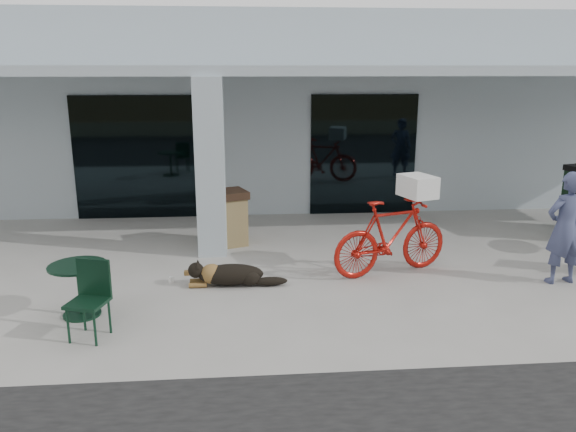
{
  "coord_description": "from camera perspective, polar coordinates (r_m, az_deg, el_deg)",
  "views": [
    {
      "loc": [
        -0.95,
        -7.47,
        3.25
      ],
      "look_at": [
        -0.24,
        1.04,
        1.0
      ],
      "focal_mm": 35.0,
      "sensor_mm": 36.0,
      "label": 1
    }
  ],
  "objects": [
    {
      "name": "person",
      "position": [
        9.58,
        26.32,
        -1.12
      ],
      "size": [
        0.7,
        0.51,
        1.76
      ],
      "primitive_type": "imported",
      "rotation": [
        0.0,
        0.0,
        3.29
      ],
      "color": "#41486E",
      "rests_on": "ground"
    },
    {
      "name": "storefront_glass_left",
      "position": [
        12.79,
        -14.92,
        5.73
      ],
      "size": [
        2.8,
        0.06,
        2.7
      ],
      "primitive_type": "cube",
      "color": "black",
      "rests_on": "ground"
    },
    {
      "name": "bicycle",
      "position": [
        9.19,
        10.45,
        -2.09
      ],
      "size": [
        2.15,
        1.2,
        1.25
      ],
      "primitive_type": "imported",
      "rotation": [
        0.0,
        0.0,
        1.88
      ],
      "color": "#AB150D",
      "rests_on": "ground"
    },
    {
      "name": "cafe_table_near",
      "position": [
        8.11,
        -20.39,
        -7.08
      ],
      "size": [
        0.99,
        0.99,
        0.72
      ],
      "primitive_type": null,
      "rotation": [
        0.0,
        0.0,
        -0.35
      ],
      "color": "#123421",
      "rests_on": "ground"
    },
    {
      "name": "column",
      "position": [
        9.93,
        -7.9,
        4.83
      ],
      "size": [
        0.5,
        0.5,
        3.12
      ],
      "primitive_type": "cube",
      "color": "#A6B3BC",
      "rests_on": "ground"
    },
    {
      "name": "building",
      "position": [
        16.03,
        -1.39,
        11.19
      ],
      "size": [
        22.0,
        7.0,
        4.5
      ],
      "primitive_type": "cube",
      "color": "#A6B3BC",
      "rests_on": "ground"
    },
    {
      "name": "ground",
      "position": [
        8.2,
        2.31,
        -8.59
      ],
      "size": [
        80.0,
        80.0,
        0.0
      ],
      "primitive_type": "plane",
      "color": "#A29F99",
      "rests_on": "ground"
    },
    {
      "name": "storefront_glass_right",
      "position": [
        12.89,
        7.64,
        6.17
      ],
      "size": [
        2.4,
        0.06,
        2.7
      ],
      "primitive_type": "cube",
      "color": "black",
      "rests_on": "ground"
    },
    {
      "name": "laundry_basket",
      "position": [
        9.25,
        13.02,
        2.97
      ],
      "size": [
        0.59,
        0.69,
        0.35
      ],
      "primitive_type": "cube",
      "rotation": [
        0.0,
        0.0,
        1.88
      ],
      "color": "white",
      "rests_on": "bicycle"
    },
    {
      "name": "trash_receptacle",
      "position": [
        10.63,
        -5.96,
        -0.17
      ],
      "size": [
        0.79,
        0.79,
        1.05
      ],
      "primitive_type": null,
      "rotation": [
        0.0,
        0.0,
        0.35
      ],
      "color": "olive",
      "rests_on": "ground"
    },
    {
      "name": "dog",
      "position": [
        8.73,
        -5.83,
        -5.82
      ],
      "size": [
        1.17,
        0.4,
        0.39
      ],
      "primitive_type": null,
      "rotation": [
        0.0,
        0.0,
        -0.01
      ],
      "color": "black",
      "rests_on": "ground"
    },
    {
      "name": "overhang",
      "position": [
        11.11,
        0.14,
        14.56
      ],
      "size": [
        22.0,
        2.8,
        0.18
      ],
      "primitive_type": "cube",
      "color": "#A6B3BC",
      "rests_on": "column"
    },
    {
      "name": "cafe_chair_near",
      "position": [
        7.37,
        -19.71,
        -8.2
      ],
      "size": [
        0.55,
        0.58,
        0.97
      ],
      "primitive_type": null,
      "rotation": [
        0.0,
        0.0,
        -0.28
      ],
      "color": "#123421",
      "rests_on": "ground"
    },
    {
      "name": "cup_near_dog",
      "position": [
        9.02,
        -11.8,
        -6.36
      ],
      "size": [
        0.09,
        0.09,
        0.09
      ],
      "primitive_type": "cylinder",
      "rotation": [
        0.0,
        0.0,
        0.16
      ],
      "color": "white",
      "rests_on": "ground"
    }
  ]
}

